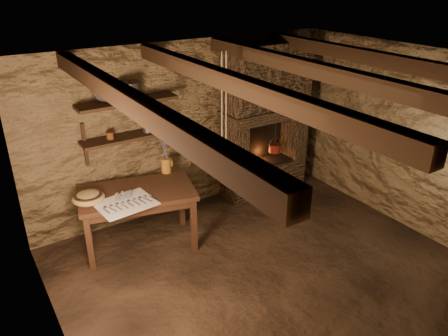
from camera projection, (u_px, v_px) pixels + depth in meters
floor at (269, 274)px, 5.08m from camera, size 4.50×4.50×0.00m
back_wall at (185, 128)px, 6.11m from camera, size 4.50×0.04×2.40m
left_wall at (52, 250)px, 3.47m from camera, size 0.04×4.00×2.40m
right_wall at (410, 140)px, 5.68m from camera, size 0.04×4.00×2.40m
ceiling at (280, 67)px, 4.07m from camera, size 4.50×4.00×0.04m
beam_far_left at (128, 100)px, 3.38m from camera, size 0.14×3.95×0.16m
beam_mid_left at (235, 83)px, 3.87m from camera, size 0.14×3.95×0.16m
beam_mid_right at (318, 70)px, 4.36m from camera, size 0.14×3.95×0.16m
beam_far_right at (385, 60)px, 4.84m from camera, size 0.14×3.95×0.16m
shelf_lower at (131, 136)px, 5.53m from camera, size 1.25×0.30×0.04m
shelf_upper at (127, 102)px, 5.34m from camera, size 1.25×0.30×0.04m
hearth at (266, 116)px, 6.53m from camera, size 1.43×0.51×2.30m
work_table at (139, 216)px, 5.44m from camera, size 1.53×1.10×0.79m
linen_cloth at (126, 204)px, 4.99m from camera, size 0.68×0.57×0.01m
pewter_cutlery_row at (126, 204)px, 4.97m from camera, size 0.55×0.25×0.01m
drinking_glasses at (123, 195)px, 5.07m from camera, size 0.20×0.06×0.08m
stoneware_jug at (166, 159)px, 5.68m from camera, size 0.17×0.17×0.46m
wooden_bowl at (88, 198)px, 5.03m from camera, size 0.42×0.42×0.13m
iron_stockpot at (130, 92)px, 5.31m from camera, size 0.32×0.32×0.20m
tin_pan at (103, 90)px, 5.22m from camera, size 0.30×0.16×0.28m
small_kettle at (148, 127)px, 5.61m from camera, size 0.19×0.14×0.19m
rusty_tin at (110, 135)px, 5.37m from camera, size 0.11×0.11×0.09m
red_pot at (275, 147)px, 6.80m from camera, size 0.22×0.22×0.54m
hanging_ropes at (224, 102)px, 5.15m from camera, size 0.08×0.08×1.20m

